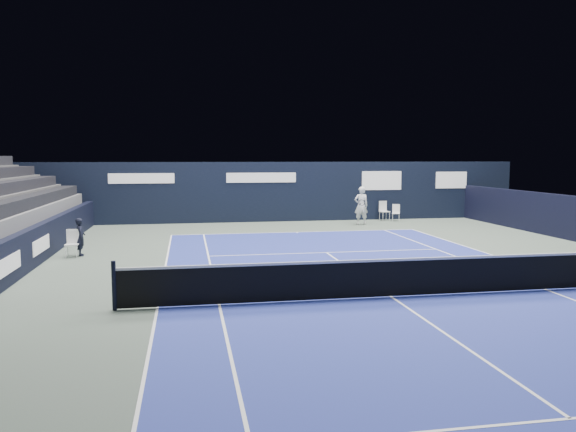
{
  "coord_description": "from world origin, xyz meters",
  "views": [
    {
      "loc": [
        -4.79,
        -12.53,
        3.35
      ],
      "look_at": [
        -1.33,
        6.66,
        1.3
      ],
      "focal_mm": 35.0,
      "sensor_mm": 36.0,
      "label": 1
    }
  ],
  "objects_px": {
    "line_judge_chair": "(72,241)",
    "tennis_net": "(392,276)",
    "folding_chair_back_a": "(396,210)",
    "folding_chair_back_b": "(384,209)",
    "tennis_player": "(361,206)"
  },
  "relations": [
    {
      "from": "line_judge_chair",
      "to": "tennis_net",
      "type": "xyz_separation_m",
      "value": [
        8.62,
        -7.15,
        -0.02
      ]
    },
    {
      "from": "tennis_net",
      "to": "folding_chair_back_a",
      "type": "bearing_deg",
      "value": 68.58
    },
    {
      "from": "folding_chair_back_b",
      "to": "line_judge_chair",
      "type": "relative_size",
      "value": 1.1
    },
    {
      "from": "line_judge_chair",
      "to": "folding_chair_back_b",
      "type": "bearing_deg",
      "value": 33.12
    },
    {
      "from": "folding_chair_back_a",
      "to": "folding_chair_back_b",
      "type": "relative_size",
      "value": 0.86
    },
    {
      "from": "tennis_net",
      "to": "tennis_player",
      "type": "height_order",
      "value": "tennis_player"
    },
    {
      "from": "folding_chair_back_b",
      "to": "line_judge_chair",
      "type": "height_order",
      "value": "folding_chair_back_b"
    },
    {
      "from": "line_judge_chair",
      "to": "folding_chair_back_a",
      "type": "bearing_deg",
      "value": 31.19
    },
    {
      "from": "line_judge_chair",
      "to": "tennis_player",
      "type": "bearing_deg",
      "value": 31.26
    },
    {
      "from": "folding_chair_back_a",
      "to": "tennis_net",
      "type": "distance_m",
      "value": 16.56
    },
    {
      "from": "folding_chair_back_a",
      "to": "folding_chair_back_b",
      "type": "xyz_separation_m",
      "value": [
        -0.56,
        0.32,
        -0.0
      ]
    },
    {
      "from": "tennis_player",
      "to": "line_judge_chair",
      "type": "bearing_deg",
      "value": -150.51
    },
    {
      "from": "folding_chair_back_a",
      "to": "folding_chair_back_b",
      "type": "height_order",
      "value": "folding_chair_back_b"
    },
    {
      "from": "folding_chair_back_a",
      "to": "folding_chair_back_b",
      "type": "distance_m",
      "value": 0.65
    },
    {
      "from": "folding_chair_back_b",
      "to": "folding_chair_back_a",
      "type": "bearing_deg",
      "value": -38.45
    }
  ]
}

